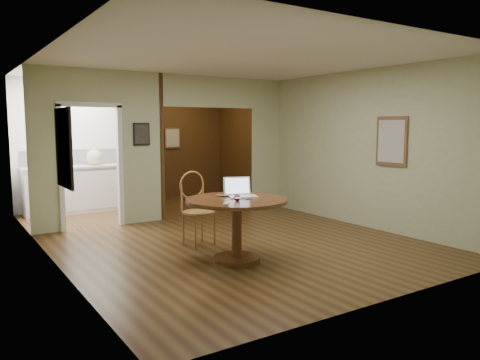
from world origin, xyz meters
TOP-DOWN VIEW (x-y plane):
  - floor at (0.00, 0.00)m, footprint 5.00×5.00m
  - room_shell at (-0.47, 3.10)m, footprint 5.20×7.50m
  - dining_table at (-0.49, -0.50)m, footprint 1.31×1.31m
  - chair at (-0.55, 0.52)m, footprint 0.50×0.50m
  - open_laptop at (-0.35, -0.37)m, footprint 0.43×0.43m
  - closed_laptop at (-0.46, -0.27)m, footprint 0.29×0.19m
  - mouse at (-0.87, -0.88)m, footprint 0.11×0.07m
  - wine_glass at (-0.59, -0.67)m, footprint 0.08×0.08m
  - pen at (-0.40, -0.64)m, footprint 0.13×0.05m
  - kitchen_cabinet at (-1.35, 4.20)m, footprint 2.06×0.60m
  - grocery_bag at (-0.96, 4.20)m, footprint 0.40×0.37m

SIDE VIEW (x-z plane):
  - floor at x=0.00m, z-range 0.00..0.00m
  - kitchen_cabinet at x=-1.35m, z-range 0.00..0.94m
  - dining_table at x=-0.49m, z-range 0.20..1.01m
  - chair at x=-0.55m, z-range 0.06..1.15m
  - pen at x=-0.40m, z-range 0.82..0.83m
  - closed_laptop at x=-0.46m, z-range 0.82..0.84m
  - mouse at x=-0.87m, z-range 0.82..0.86m
  - wine_glass at x=-0.59m, z-range 0.82..0.91m
  - open_laptop at x=-0.35m, z-range 0.76..1.01m
  - grocery_bag at x=-0.96m, z-range 0.94..1.27m
  - room_shell at x=-0.47m, z-range -1.21..3.79m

